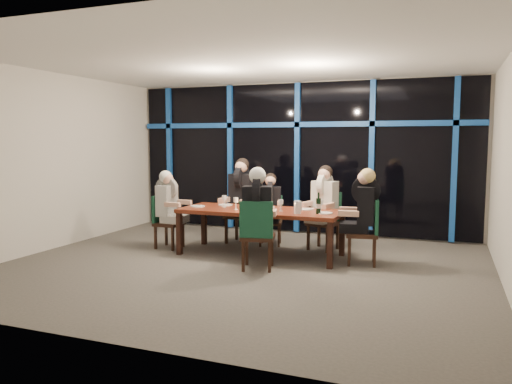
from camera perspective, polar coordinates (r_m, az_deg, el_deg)
room at (r=7.19m, az=-1.72°, el=7.28°), size 7.04×7.00×3.02m
window_wall at (r=9.96m, az=4.88°, el=4.17°), size 6.86×0.43×2.94m
dining_table at (r=8.02m, az=0.51°, el=-2.48°), size 2.60×1.00×0.75m
chair_far_left at (r=9.10m, az=-1.47°, el=-2.09°), size 0.53×0.53×1.05m
chair_far_mid at (r=8.90m, az=1.69°, el=-2.91°), size 0.49×0.49×0.87m
chair_far_right at (r=8.60m, az=7.98°, el=-2.87°), size 0.56×0.56×0.98m
chair_end_left at (r=8.75m, az=-10.35°, el=-3.00°), size 0.43×0.43×0.91m
chair_end_right at (r=7.65m, az=12.70°, el=-4.05°), size 0.52×0.52×0.98m
chair_near_mid at (r=7.11m, az=0.14°, el=-4.54°), size 0.57×0.57×1.01m
diner_far_left at (r=8.98m, az=-1.74°, el=0.45°), size 0.54×0.67×1.02m
diner_far_mid at (r=8.78m, az=1.65°, el=-0.74°), size 0.50×0.59×0.85m
diner_far_right at (r=8.48m, az=7.75°, el=-0.35°), size 0.57×0.66×0.95m
diner_end_left at (r=8.66m, az=-9.97°, el=-0.66°), size 0.57×0.46×0.89m
diner_end_right at (r=7.59m, az=12.14°, el=-1.14°), size 0.65×0.53×0.96m
diner_near_mid at (r=7.14m, az=0.22°, el=-1.26°), size 0.57×0.68×0.98m
plate_far_left at (r=8.51m, az=-3.52°, el=-1.48°), size 0.24×0.24×0.01m
plate_far_mid at (r=8.24m, az=1.33°, el=-1.73°), size 0.24×0.24×0.01m
plate_far_right at (r=8.02m, az=5.77°, el=-1.97°), size 0.24×0.24×0.01m
plate_end_left at (r=8.39m, az=-6.69°, el=-1.62°), size 0.24×0.24×0.01m
plate_end_right at (r=7.63m, az=7.87°, el=-2.40°), size 0.24×0.24×0.01m
plate_near_mid at (r=7.72m, az=0.71°, el=-2.24°), size 0.24×0.24×0.01m
wine_bottle at (r=7.57m, az=7.15°, el=-1.55°), size 0.07×0.07×0.33m
water_pitcher at (r=7.54m, az=4.77°, el=-1.76°), size 0.12×0.11×0.20m
tea_light at (r=7.80m, az=-1.12°, el=-2.11°), size 0.05×0.05×0.03m
wine_glass_a at (r=7.99m, az=-2.32°, el=-1.00°), size 0.08×0.08×0.20m
wine_glass_b at (r=7.96m, az=1.59°, el=-1.13°), size 0.07×0.07×0.17m
wine_glass_c at (r=7.80m, az=2.86°, el=-1.23°), size 0.07×0.07×0.18m
wine_glass_d at (r=8.29m, az=-3.66°, el=-0.74°), size 0.08×0.08×0.20m
wine_glass_e at (r=7.80m, az=7.42°, el=-1.25°), size 0.07×0.07×0.19m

